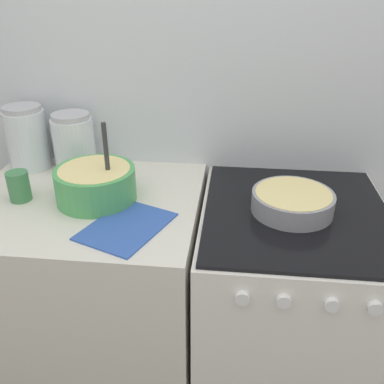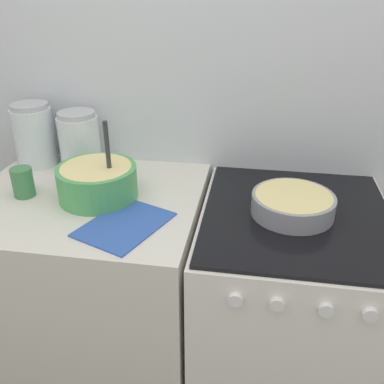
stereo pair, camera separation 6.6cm
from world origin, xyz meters
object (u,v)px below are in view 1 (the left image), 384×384
object	(u,v)px
baking_pan	(293,201)
stove	(284,313)
storage_jar_left	(28,142)
tin_can	(19,186)
mixing_bowl	(96,182)
storage_jar_middle	(74,146)

from	to	relation	value
baking_pan	stove	bearing A→B (deg)	17.26
storage_jar_left	tin_can	world-z (taller)	storage_jar_left
stove	tin_can	world-z (taller)	tin_can
stove	mixing_bowl	xyz separation A→B (m)	(-0.68, 0.00, 0.51)
mixing_bowl	tin_can	xyz separation A→B (m)	(-0.26, -0.03, -0.01)
stove	tin_can	bearing A→B (deg)	-178.42
stove	storage_jar_left	xyz separation A→B (m)	(-1.03, 0.25, 0.55)
storage_jar_middle	tin_can	xyz separation A→B (m)	(-0.10, -0.28, -0.04)
stove	baking_pan	distance (m)	0.48
storage_jar_left	storage_jar_middle	size ratio (longest dim) A/B	1.10
baking_pan	storage_jar_left	distance (m)	1.05
mixing_bowl	stove	bearing A→B (deg)	-0.31
storage_jar_left	storage_jar_middle	world-z (taller)	storage_jar_left
storage_jar_middle	tin_can	distance (m)	0.30
mixing_bowl	baking_pan	distance (m)	0.66
baking_pan	storage_jar_middle	size ratio (longest dim) A/B	1.18
baking_pan	tin_can	distance (m)	0.92
mixing_bowl	storage_jar_middle	world-z (taller)	mixing_bowl
mixing_bowl	baking_pan	size ratio (longest dim) A/B	1.05
baking_pan	tin_can	bearing A→B (deg)	-178.74
tin_can	baking_pan	bearing A→B (deg)	1.26
mixing_bowl	tin_can	distance (m)	0.26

